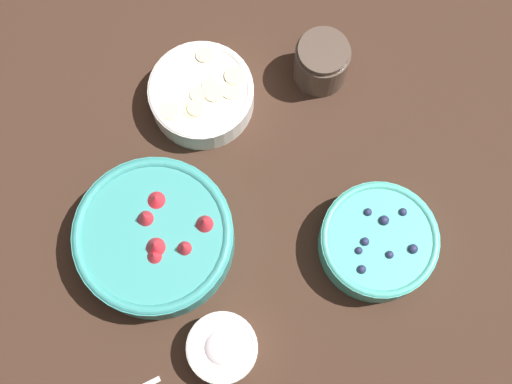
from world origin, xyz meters
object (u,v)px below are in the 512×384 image
(bowl_strawberries, at_px, (155,237))
(bowl_bananas, at_px, (202,94))
(bowl_cream, at_px, (222,348))
(bowl_blueberries, at_px, (378,242))
(jar_chocolate, at_px, (321,63))

(bowl_strawberries, distance_m, bowl_bananas, 0.24)
(bowl_bananas, height_order, bowl_cream, bowl_bananas)
(bowl_strawberries, bearing_deg, bowl_bananas, 48.23)
(bowl_blueberries, xyz_separation_m, bowl_bananas, (-0.14, 0.34, -0.00))
(bowl_strawberries, relative_size, jar_chocolate, 2.72)
(bowl_strawberries, relative_size, bowl_cream, 2.32)
(bowl_bananas, height_order, jar_chocolate, jar_chocolate)
(bowl_blueberries, relative_size, jar_chocolate, 2.00)
(bowl_blueberries, height_order, bowl_bananas, bowl_blueberries)
(bowl_cream, bearing_deg, bowl_blueberries, 7.70)
(bowl_blueberries, distance_m, bowl_cream, 0.28)
(bowl_bananas, xyz_separation_m, jar_chocolate, (0.20, -0.04, 0.01))
(bowl_cream, bearing_deg, jar_chocolate, 44.85)
(bowl_strawberries, relative_size, bowl_blueberries, 1.36)
(bowl_cream, bearing_deg, bowl_strawberries, 96.20)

